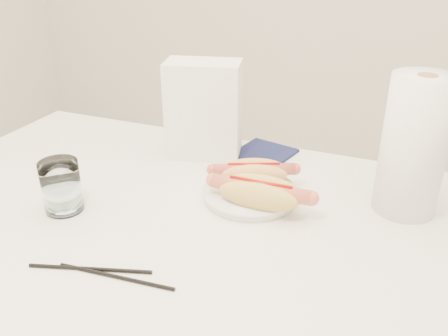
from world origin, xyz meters
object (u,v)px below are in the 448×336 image
at_px(plate, 250,195).
at_px(hotdog_right, 260,193).
at_px(hotdog_left, 254,172).
at_px(water_glass, 61,186).
at_px(table, 170,239).
at_px(napkin_box, 204,110).
at_px(paper_towel_roll, 414,146).

height_order(plate, hotdog_right, hotdog_right).
xyz_separation_m(hotdog_left, hotdog_right, (0.04, -0.08, 0.00)).
bearing_deg(water_glass, table, 18.02).
height_order(table, hotdog_right, hotdog_right).
bearing_deg(napkin_box, plate, -56.68).
bearing_deg(napkin_box, paper_towel_roll, -24.29).
height_order(hotdog_left, hotdog_right, hotdog_right).
bearing_deg(hotdog_left, napkin_box, 121.06).
xyz_separation_m(napkin_box, paper_towel_roll, (0.47, -0.09, 0.02)).
xyz_separation_m(water_glass, napkin_box, (0.15, 0.34, 0.06)).
bearing_deg(hotdog_right, hotdog_left, 116.31).
bearing_deg(hotdog_right, table, -155.62).
height_order(hotdog_left, paper_towel_roll, paper_towel_roll).
bearing_deg(water_glass, paper_towel_roll, 22.51).
height_order(table, plate, plate).
bearing_deg(napkin_box, hotdog_left, -49.37).
xyz_separation_m(plate, napkin_box, (-0.18, 0.16, 0.11)).
bearing_deg(napkin_box, water_glass, -127.18).
distance_m(hotdog_right, paper_towel_roll, 0.30).
relative_size(plate, napkin_box, 0.82).
bearing_deg(hotdog_left, hotdog_right, -86.35).
distance_m(hotdog_right, water_glass, 0.39).
distance_m(napkin_box, paper_towel_roll, 0.48).
distance_m(plate, napkin_box, 0.26).
height_order(hotdog_left, napkin_box, napkin_box).
height_order(hotdog_right, water_glass, water_glass).
xyz_separation_m(table, hotdog_right, (0.16, 0.08, 0.10)).
height_order(table, hotdog_left, hotdog_left).
xyz_separation_m(plate, paper_towel_roll, (0.29, 0.08, 0.13)).
relative_size(hotdog_left, water_glass, 1.63).
height_order(water_glass, paper_towel_roll, paper_towel_roll).
distance_m(hotdog_left, water_glass, 0.39).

